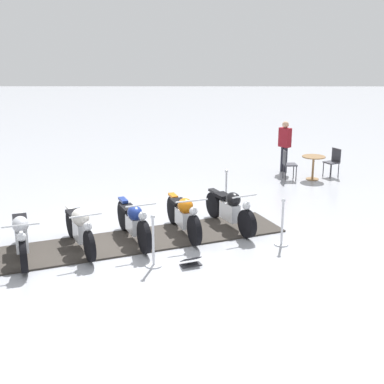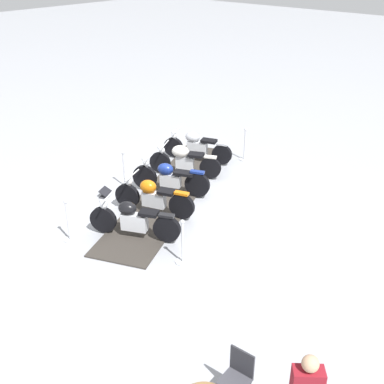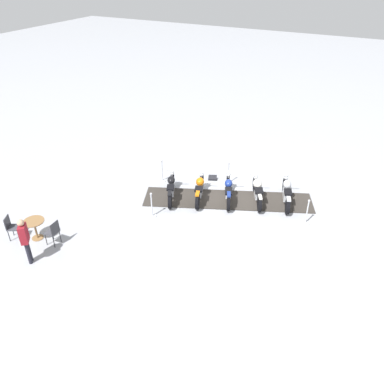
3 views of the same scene
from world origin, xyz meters
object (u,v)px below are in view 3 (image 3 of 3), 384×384
motorcycle_cream (257,190)px  motorcycle_navy (228,190)px  cafe_chair_near_table (12,226)px  cafe_table (35,225)px  bystander_person (25,237)px  stanchion_left_rear (152,209)px  stanchion_left_front (306,216)px  motorcycle_copper (200,188)px  cafe_chair_across_table (53,231)px  motorcycle_chrome (287,192)px  stanchion_right_mid (228,177)px  stanchion_right_rear (162,174)px  motorcycle_black (171,187)px  info_placard (213,179)px

motorcycle_cream → motorcycle_navy: motorcycle_navy is taller
cafe_chair_near_table → motorcycle_cream: bearing=15.0°
cafe_table → bystander_person: (0.76, -1.03, 0.46)m
cafe_chair_near_table → stanchion_left_rear: bearing=15.6°
stanchion_left_front → cafe_chair_near_table: size_ratio=1.15×
motorcycle_copper → cafe_chair_across_table: 5.94m
motorcycle_chrome → stanchion_left_rear: (-4.34, -3.35, -0.15)m
motorcycle_copper → stanchion_right_mid: stanchion_right_mid is taller
stanchion_right_rear → bystander_person: (-1.12, -6.66, 0.67)m
motorcycle_copper → cafe_table: 6.46m
stanchion_left_rear → motorcycle_navy: bearing=48.4°
motorcycle_cream → cafe_table: (-6.20, -5.97, 0.03)m
motorcycle_chrome → stanchion_left_front: 1.54m
cafe_chair_near_table → bystander_person: 1.70m
motorcycle_navy → motorcycle_black: motorcycle_navy is taller
stanchion_left_front → cafe_chair_across_table: (-7.56, -5.27, 0.21)m
motorcycle_cream → info_placard: bearing=45.6°
cafe_table → bystander_person: bearing=-53.5°
motorcycle_black → info_placard: bearing=-49.1°
motorcycle_navy → info_placard: motorcycle_navy is taller
motorcycle_copper → motorcycle_cream: bearing=-86.9°
motorcycle_navy → motorcycle_copper: size_ratio=1.00×
motorcycle_chrome → cafe_chair_near_table: (-8.02, -6.79, 0.04)m
cafe_chair_near_table → motorcycle_chrome: bearing=12.8°
stanchion_right_mid → cafe_table: (-4.59, -6.76, 0.23)m
cafe_chair_near_table → stanchion_right_rear: bearing=39.1°
motorcycle_cream → cafe_table: bearing=107.8°
info_placard → motorcycle_navy: bearing=-67.1°
motorcycle_chrome → motorcycle_cream: bearing=92.7°
motorcycle_copper → bystander_person: size_ratio=1.21×
motorcycle_navy → motorcycle_black: (-2.18, -0.90, -0.01)m
stanchion_right_rear → cafe_chair_across_table: size_ratio=1.12×
stanchion_right_mid → stanchion_left_front: bearing=-20.8°
stanchion_left_rear → info_placard: 3.80m
motorcycle_navy → stanchion_right_rear: 3.24m
stanchion_right_rear → cafe_table: bearing=-108.5°
cafe_table → cafe_chair_near_table: bearing=-152.5°
motorcycle_copper → stanchion_right_mid: 1.80m
motorcycle_cream → stanchion_left_rear: (-3.25, -2.91, -0.20)m
motorcycle_cream → cafe_table: size_ratio=2.62×
info_placard → motorcycle_copper: bearing=-106.8°
bystander_person → stanchion_left_front: bearing=0.8°
motorcycle_copper → stanchion_right_mid: (0.56, 1.70, -0.15)m
cafe_chair_near_table → bystander_person: (1.49, -0.65, 0.49)m
motorcycle_black → cafe_table: (-2.94, -4.60, 0.08)m
cafe_table → bystander_person: bystander_person is taller
motorcycle_cream → cafe_chair_across_table: 7.99m
stanchion_left_front → stanchion_left_rear: bearing=-157.4°
stanchion_right_rear → info_placard: bearing=29.4°
stanchion_left_rear → cafe_chair_near_table: bearing=-136.9°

